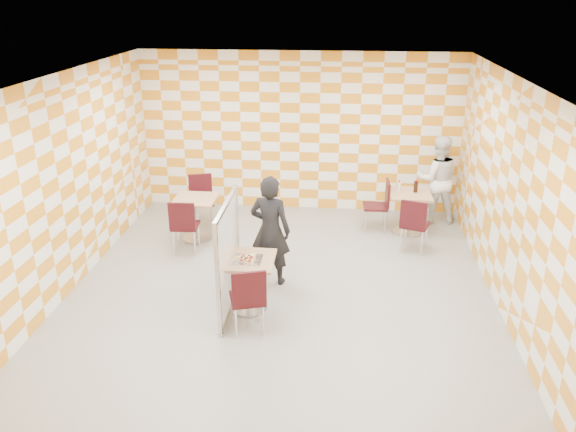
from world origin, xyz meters
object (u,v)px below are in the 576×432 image
at_px(chair_second_side, 381,202).
at_px(chair_main_front, 248,296).
at_px(chair_second_front, 414,221).
at_px(man_white, 437,179).
at_px(second_table, 409,206).
at_px(sport_bottle, 399,186).
at_px(chair_empty_far, 201,196).
at_px(soda_bottle, 416,186).
at_px(chair_empty_near, 184,223).
at_px(main_table, 248,275).
at_px(empty_table, 196,212).
at_px(man_dark, 270,230).
at_px(partition, 228,257).

bearing_deg(chair_second_side, chair_main_front, -117.62).
distance_m(chair_second_front, man_white, 1.54).
xyz_separation_m(second_table, sport_bottle, (-0.20, 0.08, 0.33)).
distance_m(chair_empty_far, soda_bottle, 3.82).
relative_size(chair_empty_near, chair_empty_far, 1.00).
height_order(main_table, chair_empty_far, chair_empty_far).
height_order(main_table, empty_table, same).
distance_m(man_dark, soda_bottle, 3.06).
bearing_deg(soda_bottle, man_white, 51.69).
bearing_deg(soda_bottle, empty_table, -169.78).
xyz_separation_m(empty_table, man_dark, (1.45, -1.37, 0.31)).
relative_size(empty_table, chair_empty_near, 0.81).
distance_m(chair_second_side, soda_bottle, 0.66).
xyz_separation_m(chair_second_front, man_dark, (-2.18, -1.20, 0.27)).
distance_m(chair_main_front, chair_second_front, 3.45).
bearing_deg(chair_second_side, main_table, -123.71).
distance_m(main_table, sport_bottle, 3.62).
bearing_deg(soda_bottle, chair_empty_near, -161.67).
distance_m(partition, man_white, 4.69).
bearing_deg(chair_empty_near, man_white, 23.29).
xyz_separation_m(chair_second_side, soda_bottle, (0.58, -0.02, 0.31)).
bearing_deg(empty_table, chair_second_front, -2.70).
xyz_separation_m(empty_table, chair_main_front, (1.35, -2.75, 0.04)).
distance_m(chair_second_side, man_dark, 2.68).
relative_size(chair_main_front, chair_second_front, 1.00).
height_order(empty_table, chair_second_front, chair_second_front).
bearing_deg(empty_table, soda_bottle, 10.22).
relative_size(partition, man_white, 0.96).
xyz_separation_m(chair_second_front, chair_second_side, (-0.48, 0.86, 0.00)).
relative_size(main_table, empty_table, 1.00).
xyz_separation_m(chair_second_front, chair_empty_near, (-3.69, -0.41, 0.00)).
distance_m(chair_second_side, chair_empty_near, 3.45).
bearing_deg(man_dark, chair_main_front, 98.20).
bearing_deg(man_white, empty_table, 13.98).
distance_m(chair_empty_near, man_white, 4.61).
bearing_deg(chair_empty_near, soda_bottle, 18.33).
relative_size(chair_second_front, sport_bottle, 4.62).
xyz_separation_m(partition, sport_bottle, (2.44, 2.90, 0.05)).
relative_size(chair_empty_near, man_dark, 0.57).
bearing_deg(chair_empty_far, partition, -69.50).
height_order(chair_empty_near, man_white, man_white).
bearing_deg(chair_empty_near, sport_bottle, 20.09).
bearing_deg(soda_bottle, partition, -133.46).
height_order(chair_empty_far, man_white, man_white).
height_order(man_dark, soda_bottle, man_dark).
bearing_deg(partition, man_dark, 61.90).
bearing_deg(chair_empty_far, chair_empty_near, -88.94).
xyz_separation_m(chair_second_side, chair_empty_far, (-3.23, -0.01, 0.00)).
xyz_separation_m(main_table, man_white, (2.93, 3.40, 0.30)).
bearing_deg(man_white, partition, 44.80).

